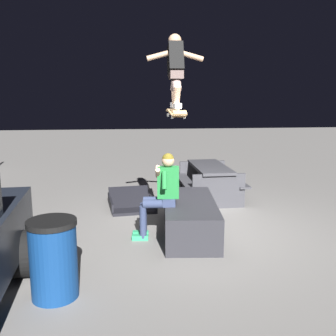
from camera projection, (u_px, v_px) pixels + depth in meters
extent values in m
plane|color=slate|center=(200.00, 231.00, 6.53)|extent=(40.00, 40.00, 0.00)
cube|color=#28282D|center=(190.00, 217.00, 6.39)|extent=(2.05, 1.01, 0.56)
cube|color=#2D3856|center=(168.00, 201.00, 6.13)|extent=(0.32, 0.20, 0.12)
cube|color=#1E7233|center=(168.00, 182.00, 6.07)|extent=(0.23, 0.36, 0.50)
sphere|color=tan|center=(168.00, 160.00, 6.00)|extent=(0.20, 0.20, 0.20)
sphere|color=brown|center=(168.00, 159.00, 6.00)|extent=(0.19, 0.19, 0.19)
cylinder|color=#1E7233|center=(164.00, 180.00, 5.86)|extent=(0.20, 0.10, 0.29)
cylinder|color=tan|center=(158.00, 173.00, 5.91)|extent=(0.24, 0.09, 0.19)
cylinder|color=#1E7233|center=(164.00, 175.00, 6.25)|extent=(0.20, 0.10, 0.29)
cylinder|color=tan|center=(158.00, 170.00, 6.15)|extent=(0.24, 0.09, 0.19)
cylinder|color=#2D3856|center=(155.00, 204.00, 6.04)|extent=(0.18, 0.41, 0.14)
cylinder|color=#2D3856|center=(143.00, 222.00, 6.09)|extent=(0.11, 0.11, 0.52)
cube|color=#2D9E66|center=(140.00, 238.00, 6.14)|extent=(0.12, 0.27, 0.08)
cylinder|color=#2D3856|center=(156.00, 201.00, 6.21)|extent=(0.18, 0.41, 0.14)
cylinder|color=#2D3856|center=(144.00, 218.00, 6.27)|extent=(0.11, 0.11, 0.52)
cube|color=#2D9E66|center=(141.00, 234.00, 6.32)|extent=(0.12, 0.27, 0.08)
cube|color=#AD8451|center=(176.00, 113.00, 5.92)|extent=(0.80, 0.20, 0.10)
cube|color=#AD8451|center=(172.00, 110.00, 6.35)|extent=(0.12, 0.20, 0.05)
cube|color=#AD8451|center=(180.00, 113.00, 5.48)|extent=(0.12, 0.20, 0.07)
cube|color=#99999E|center=(174.00, 113.00, 6.20)|extent=(0.06, 0.16, 0.04)
cylinder|color=white|center=(168.00, 115.00, 6.19)|extent=(0.05, 0.03, 0.05)
cylinder|color=white|center=(179.00, 115.00, 6.21)|extent=(0.05, 0.03, 0.05)
cube|color=#99999E|center=(178.00, 115.00, 5.65)|extent=(0.06, 0.16, 0.04)
cylinder|color=white|center=(172.00, 117.00, 5.65)|extent=(0.05, 0.03, 0.05)
cylinder|color=white|center=(184.00, 117.00, 5.66)|extent=(0.05, 0.03, 0.05)
cube|color=white|center=(174.00, 105.00, 6.07)|extent=(0.26, 0.10, 0.08)
cube|color=white|center=(177.00, 106.00, 5.72)|extent=(0.26, 0.10, 0.08)
cylinder|color=tan|center=(175.00, 95.00, 5.99)|extent=(0.24, 0.10, 0.31)
cylinder|color=#6E5B57|center=(175.00, 82.00, 5.88)|extent=(0.33, 0.13, 0.33)
cylinder|color=tan|center=(177.00, 95.00, 5.75)|extent=(0.24, 0.10, 0.31)
cylinder|color=#6E5B57|center=(176.00, 82.00, 5.78)|extent=(0.33, 0.13, 0.33)
cube|color=#6E5B57|center=(176.00, 75.00, 5.81)|extent=(0.30, 0.20, 0.12)
cube|color=black|center=(175.00, 59.00, 5.84)|extent=(0.45, 0.22, 0.52)
sphere|color=tan|center=(175.00, 40.00, 5.85)|extent=(0.20, 0.20, 0.20)
cylinder|color=tan|center=(161.00, 55.00, 5.83)|extent=(0.08, 0.45, 0.19)
cylinder|color=tan|center=(189.00, 55.00, 5.88)|extent=(0.08, 0.45, 0.19)
cube|color=black|center=(131.00, 206.00, 7.91)|extent=(1.20, 0.98, 0.06)
cube|color=black|center=(131.00, 202.00, 7.90)|extent=(1.16, 0.98, 0.43)
cube|color=black|center=(111.00, 203.00, 7.85)|extent=(0.99, 0.16, 0.21)
cube|color=black|center=(152.00, 202.00, 7.94)|extent=(0.99, 0.16, 0.21)
cube|color=#38383D|center=(210.00, 167.00, 8.48)|extent=(1.72, 0.74, 0.06)
cube|color=#38383D|center=(185.00, 181.00, 8.47)|extent=(1.71, 0.28, 0.04)
cube|color=#38383D|center=(234.00, 179.00, 8.61)|extent=(1.71, 0.28, 0.04)
cube|color=#38383D|center=(202.00, 176.00, 9.30)|extent=(0.09, 1.10, 0.72)
cube|color=#38383D|center=(219.00, 191.00, 7.80)|extent=(0.09, 1.10, 0.72)
cylinder|color=navy|center=(54.00, 261.00, 4.35)|extent=(0.53, 0.53, 0.86)
cylinder|color=black|center=(51.00, 223.00, 4.26)|extent=(0.56, 0.56, 0.06)
cylinder|color=black|center=(24.00, 253.00, 4.89)|extent=(0.61, 0.26, 0.60)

